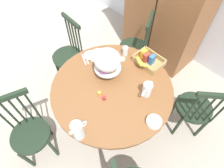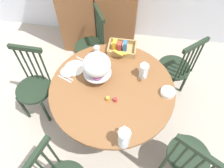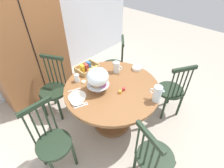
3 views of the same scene
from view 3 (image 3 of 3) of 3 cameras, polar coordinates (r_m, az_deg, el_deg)
The scene contains 23 objects.
ground_plane at distance 2.72m, azimuth -0.91°, elevation -15.18°, with size 10.00×10.00×0.00m, color #A89E8E.
wall_back at distance 3.26m, azimuth -26.65°, elevation 19.47°, with size 4.80×0.06×2.60m, color silver.
wooden_armoire at distance 3.00m, azimuth -26.52°, elevation 11.15°, with size 1.18×0.60×1.96m.
dining_table at distance 2.41m, azimuth -0.00°, elevation -4.62°, with size 1.25×1.25×0.74m.
windsor_chair_near_window at distance 2.79m, azimuth 18.74°, elevation -2.21°, with size 0.46×0.45×0.97m.
windsor_chair_by_cabinet at distance 3.18m, azimuth 0.76°, elevation 5.99°, with size 0.47×0.47×0.97m.
windsor_chair_facing_door at distance 2.81m, azimuth -18.44°, elevation -1.82°, with size 0.45×0.45×0.97m.
windsor_chair_far_side at distance 2.18m, azimuth -18.86°, elevation -17.79°, with size 0.40×0.40×0.97m.
windsor_chair_host_seat at distance 2.04m, azimuth 13.43°, elevation -22.57°, with size 0.42×0.42×0.97m.
pastry_stand_with_dome at distance 2.11m, azimuth -4.71°, elevation 2.05°, with size 0.28×0.28×0.34m.
orange_juice_pitcher at distance 2.09m, azimuth 14.52°, elevation -3.30°, with size 0.10×0.18×0.21m.
milk_pitcher at distance 2.50m, azimuth 1.48°, elevation 5.45°, with size 0.09×0.17×0.16m.
cereal_basket at distance 2.56m, azimuth -8.02°, elevation 5.19°, with size 0.32×0.30×0.12m.
china_plate_large at distance 2.17m, azimuth -11.33°, elevation -4.08°, with size 0.22×0.22×0.01m, color white.
china_plate_small at distance 2.10m, azimuth -11.39°, elevation -5.55°, with size 0.15×0.15×0.01m, color white.
cereal_bowl at distance 2.60m, azimuth 8.19°, elevation 5.17°, with size 0.14×0.14×0.04m, color white.
drinking_glass at distance 2.38m, azimuth -11.41°, elevation 1.93°, with size 0.06×0.06×0.11m, color silver.
butter_dish at distance 2.37m, azimuth -9.25°, elevation 0.72°, with size 0.06×0.06×0.02m, color beige.
jam_jar_strawberry at distance 2.21m, azimuth 3.88°, elevation -1.70°, with size 0.04×0.04×0.04m, color #B7282D.
jam_jar_apricot at distance 2.17m, azimuth 2.69°, elevation -2.59°, with size 0.04×0.04×0.04m, color orange.
table_knife at distance 2.07m, azimuth -10.31°, elevation -6.61°, with size 0.17×0.01×0.01m, color silver.
dinner_fork at distance 2.05m, azimuth -10.08°, elevation -7.17°, with size 0.17×0.01×0.01m, color silver.
soup_spoon at distance 2.28m, azimuth -12.24°, elevation -1.88°, with size 0.17×0.01×0.01m, color silver.
Camera 3 is at (-1.11, -1.09, 2.22)m, focal length 27.91 mm.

